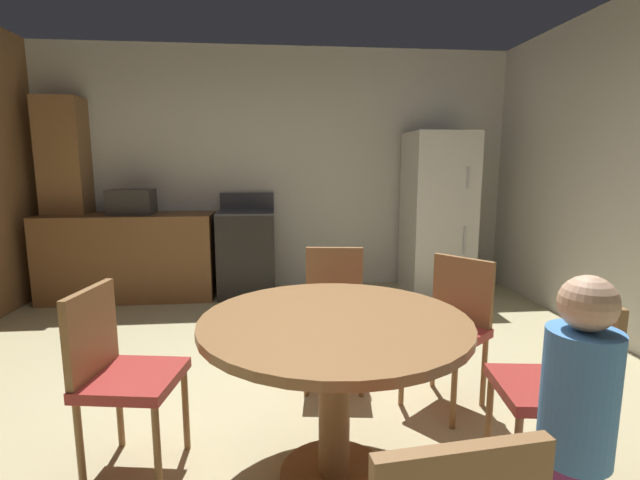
% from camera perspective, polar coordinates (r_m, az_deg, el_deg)
% --- Properties ---
extents(ground_plane, '(14.00, 14.00, 0.00)m').
position_cam_1_polar(ground_plane, '(2.64, -3.62, -23.03)').
color(ground_plane, tan).
extents(wall_back, '(5.55, 0.12, 2.70)m').
position_cam_1_polar(wall_back, '(5.34, -5.06, 8.68)').
color(wall_back, beige).
rests_on(wall_back, ground).
extents(kitchen_counter, '(1.75, 0.60, 0.90)m').
position_cam_1_polar(kitchen_counter, '(5.26, -22.58, -1.89)').
color(kitchen_counter, brown).
rests_on(kitchen_counter, ground).
extents(pantry_column, '(0.44, 0.36, 2.10)m').
position_cam_1_polar(pantry_column, '(5.58, -28.93, 4.49)').
color(pantry_column, olive).
rests_on(pantry_column, ground).
extents(oven_range, '(0.60, 0.60, 1.10)m').
position_cam_1_polar(oven_range, '(5.04, -9.11, -1.54)').
color(oven_range, black).
rests_on(oven_range, ground).
extents(refrigerator, '(0.68, 0.68, 1.76)m').
position_cam_1_polar(refrigerator, '(5.24, 14.43, 3.26)').
color(refrigerator, silver).
rests_on(refrigerator, ground).
extents(microwave, '(0.44, 0.32, 0.26)m').
position_cam_1_polar(microwave, '(5.17, -22.44, 4.44)').
color(microwave, '#2D2B28').
rests_on(microwave, kitchen_counter).
extents(dining_table, '(1.17, 1.17, 0.76)m').
position_cam_1_polar(dining_table, '(2.06, 1.82, -13.90)').
color(dining_table, olive).
rests_on(dining_table, ground).
extents(chair_north, '(0.45, 0.45, 0.87)m').
position_cam_1_polar(chair_north, '(3.01, 1.78, -8.24)').
color(chair_north, olive).
rests_on(chair_north, ground).
extents(chair_west, '(0.46, 0.46, 0.87)m').
position_cam_1_polar(chair_west, '(2.34, -23.86, -14.40)').
color(chair_west, olive).
rests_on(chair_west, ground).
extents(chair_east, '(0.45, 0.45, 0.87)m').
position_cam_1_polar(chair_east, '(2.31, 27.87, -14.98)').
color(chair_east, olive).
rests_on(chair_east, ground).
extents(chair_northeast, '(0.56, 0.56, 0.87)m').
position_cam_1_polar(chair_northeast, '(2.83, 16.03, -9.77)').
color(chair_northeast, olive).
rests_on(chair_northeast, ground).
extents(person_child, '(0.31, 0.31, 1.09)m').
position_cam_1_polar(person_child, '(1.75, 29.21, -20.40)').
color(person_child, '#8C337A').
rests_on(person_child, ground).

